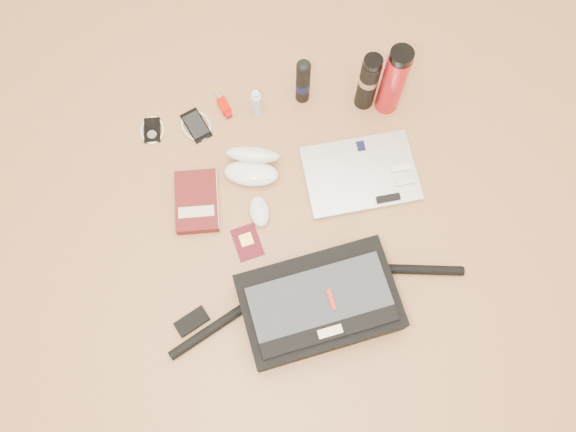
# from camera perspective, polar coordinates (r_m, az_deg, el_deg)

# --- Properties ---
(ground) EXTENTS (4.00, 4.00, 0.00)m
(ground) POSITION_cam_1_polar(r_m,az_deg,el_deg) (1.75, 1.49, -2.17)
(ground) COLOR #A67245
(ground) RESTS_ON ground
(messenger_bag) EXTENTS (0.91, 0.31, 0.13)m
(messenger_bag) POSITION_cam_1_polar(r_m,az_deg,el_deg) (1.64, 3.09, -8.88)
(messenger_bag) COLOR black
(messenger_bag) RESTS_ON ground
(laptop) EXTENTS (0.35, 0.25, 0.03)m
(laptop) POSITION_cam_1_polar(r_m,az_deg,el_deg) (1.82, 7.42, 4.22)
(laptop) COLOR #BABABD
(laptop) RESTS_ON ground
(book) EXTENTS (0.15, 0.22, 0.04)m
(book) POSITION_cam_1_polar(r_m,az_deg,el_deg) (1.79, -9.20, 1.46)
(book) COLOR #4E1212
(book) RESTS_ON ground
(passport) EXTENTS (0.09, 0.12, 0.01)m
(passport) POSITION_cam_1_polar(r_m,az_deg,el_deg) (1.74, -4.16, -2.67)
(passport) COLOR #490913
(passport) RESTS_ON ground
(mouse) EXTENTS (0.06, 0.10, 0.03)m
(mouse) POSITION_cam_1_polar(r_m,az_deg,el_deg) (1.76, -2.93, 0.47)
(mouse) COLOR silver
(mouse) RESTS_ON ground
(sunglasses_case) EXTENTS (0.21, 0.19, 0.10)m
(sunglasses_case) POSITION_cam_1_polar(r_m,az_deg,el_deg) (1.80, -3.67, 5.27)
(sunglasses_case) COLOR white
(sunglasses_case) RESTS_ON ground
(ipod) EXTENTS (0.09, 0.10, 0.01)m
(ipod) POSITION_cam_1_polar(r_m,az_deg,el_deg) (1.93, -13.62, 8.46)
(ipod) COLOR black
(ipod) RESTS_ON ground
(phone) EXTENTS (0.12, 0.13, 0.01)m
(phone) POSITION_cam_1_polar(r_m,az_deg,el_deg) (1.91, -9.32, 9.07)
(phone) COLOR black
(phone) RESTS_ON ground
(inhaler) EXTENTS (0.05, 0.10, 0.03)m
(inhaler) POSITION_cam_1_polar(r_m,az_deg,el_deg) (1.93, -6.59, 11.14)
(inhaler) COLOR #BC0E00
(inhaler) RESTS_ON ground
(spray_bottle) EXTENTS (0.04, 0.04, 0.13)m
(spray_bottle) POSITION_cam_1_polar(r_m,az_deg,el_deg) (1.87, -3.20, 11.36)
(spray_bottle) COLOR #A1CADF
(spray_bottle) RESTS_ON ground
(aerosol_can) EXTENTS (0.06, 0.06, 0.20)m
(aerosol_can) POSITION_cam_1_polar(r_m,az_deg,el_deg) (1.86, 1.53, 13.52)
(aerosol_can) COLOR black
(aerosol_can) RESTS_ON ground
(thermos_black) EXTENTS (0.07, 0.07, 0.24)m
(thermos_black) POSITION_cam_1_polar(r_m,az_deg,el_deg) (1.85, 8.14, 13.32)
(thermos_black) COLOR black
(thermos_black) RESTS_ON ground
(thermos_red) EXTENTS (0.09, 0.09, 0.29)m
(thermos_red) POSITION_cam_1_polar(r_m,az_deg,el_deg) (1.84, 10.66, 13.33)
(thermos_red) COLOR #AF131A
(thermos_red) RESTS_ON ground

